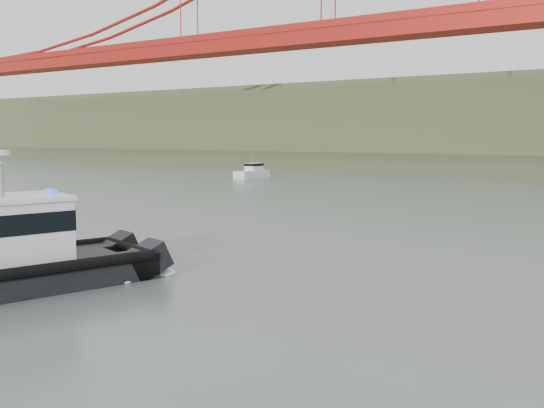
{
  "coord_description": "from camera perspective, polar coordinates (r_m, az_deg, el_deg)",
  "views": [
    {
      "loc": [
        17.97,
        -16.76,
        5.79
      ],
      "look_at": [
        1.7,
        8.52,
        2.4
      ],
      "focal_mm": 40.0,
      "sensor_mm": 36.0,
      "label": 1
    }
  ],
  "objects": [
    {
      "name": "ground",
      "position": [
        25.24,
        -13.95,
        -7.02
      ],
      "size": [
        400.0,
        400.0,
        0.0
      ],
      "primitive_type": "plane",
      "color": "#495752",
      "rests_on": "ground"
    },
    {
      "name": "patrol_boat",
      "position": [
        24.92,
        -23.91,
        -4.35
      ],
      "size": [
        7.36,
        11.93,
        5.45
      ],
      "rotation": [
        0.0,
        0.0,
        -0.32
      ],
      "color": "black",
      "rests_on": "ground"
    },
    {
      "name": "motorboat",
      "position": [
        83.15,
        -1.85,
        2.99
      ],
      "size": [
        2.16,
        5.93,
        3.22
      ],
      "rotation": [
        0.0,
        0.0,
        -0.04
      ],
      "color": "white",
      "rests_on": "ground"
    }
  ]
}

